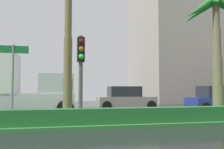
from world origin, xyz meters
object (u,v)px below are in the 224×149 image
at_px(street_name_sign, 13,73).
at_px(box_truck_lead, 14,88).
at_px(car_in_traffic_third, 125,98).
at_px(palm_tree_centre, 216,20).
at_px(traffic_signal_median_right, 81,63).
at_px(car_in_traffic_fourth, 219,99).

bearing_deg(street_name_sign, box_truck_lead, 97.57).
distance_m(box_truck_lead, car_in_traffic_third, 8.08).
height_order(palm_tree_centre, street_name_sign, palm_tree_centre).
height_order(traffic_signal_median_right, box_truck_lead, traffic_signal_median_right).
bearing_deg(palm_tree_centre, street_name_sign, -170.33).
height_order(traffic_signal_median_right, street_name_sign, traffic_signal_median_right).
relative_size(palm_tree_centre, traffic_signal_median_right, 1.92).
distance_m(street_name_sign, box_truck_lead, 5.12).
relative_size(traffic_signal_median_right, car_in_traffic_fourth, 0.80).
xyz_separation_m(palm_tree_centre, car_in_traffic_fourth, (2.53, 3.50, -4.36)).
height_order(traffic_signal_median_right, car_in_traffic_third, traffic_signal_median_right).
distance_m(palm_tree_centre, box_truck_lead, 11.63).
distance_m(street_name_sign, car_in_traffic_fourth, 13.48).
relative_size(box_truck_lead, car_in_traffic_third, 1.49).
bearing_deg(car_in_traffic_third, palm_tree_centre, -64.50).
xyz_separation_m(traffic_signal_median_right, street_name_sign, (-2.51, 0.10, -0.44)).
xyz_separation_m(traffic_signal_median_right, car_in_traffic_third, (4.20, 8.37, -1.69)).
relative_size(palm_tree_centre, box_truck_lead, 1.03).
bearing_deg(traffic_signal_median_right, car_in_traffic_third, 63.36).
bearing_deg(palm_tree_centre, car_in_traffic_fourth, 54.06).
distance_m(palm_tree_centre, car_in_traffic_fourth, 6.13).
height_order(car_in_traffic_third, car_in_traffic_fourth, same).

